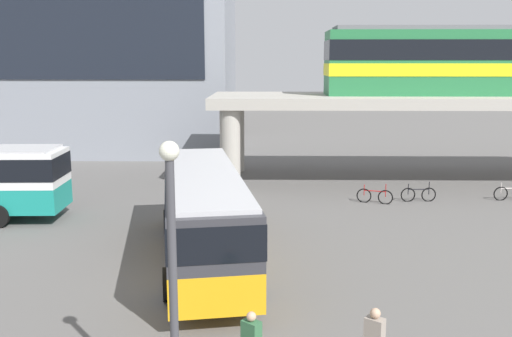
% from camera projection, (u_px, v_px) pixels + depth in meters
% --- Properties ---
extents(ground_plane, '(120.00, 120.00, 0.00)m').
position_uv_depth(ground_plane, '(210.00, 205.00, 27.42)').
color(ground_plane, '#605E5B').
extents(station_building, '(27.73, 13.40, 21.15)m').
position_uv_depth(station_building, '(55.00, 14.00, 44.22)').
color(station_building, gray).
rests_on(station_building, ground_plane).
extents(elevated_platform, '(33.09, 7.30, 5.03)m').
position_uv_depth(elevated_platform, '(499.00, 106.00, 32.24)').
color(elevated_platform, '#ADA89E').
rests_on(elevated_platform, ground_plane).
extents(train, '(20.42, 2.96, 3.84)m').
position_uv_depth(train, '(507.00, 60.00, 31.76)').
color(train, '#26723F').
rests_on(train, elevated_platform).
extents(bus_main, '(4.40, 11.31, 3.22)m').
position_uv_depth(bus_main, '(203.00, 207.00, 19.30)').
color(bus_main, orange).
rests_on(bus_main, ground_plane).
extents(bicycle_red, '(1.72, 0.61, 1.04)m').
position_uv_depth(bicycle_red, '(375.00, 196.00, 27.76)').
color(bicycle_red, black).
rests_on(bicycle_red, ground_plane).
extents(bicycle_black, '(1.79, 0.15, 1.04)m').
position_uv_depth(bicycle_black, '(418.00, 194.00, 28.12)').
color(bicycle_black, black).
rests_on(bicycle_black, ground_plane).
extents(bicycle_silver, '(1.79, 0.16, 1.04)m').
position_uv_depth(bicycle_silver, '(511.00, 193.00, 28.36)').
color(bicycle_silver, black).
rests_on(bicycle_silver, ground_plane).
extents(lamp_post, '(0.36, 0.36, 5.55)m').
position_uv_depth(lamp_post, '(172.00, 263.00, 10.12)').
color(lamp_post, '#3F3F44').
rests_on(lamp_post, ground_plane).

